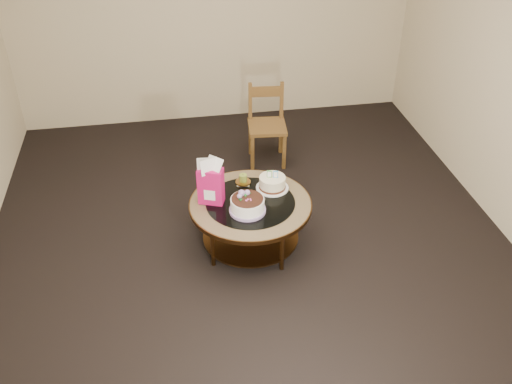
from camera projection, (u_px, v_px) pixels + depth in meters
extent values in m
plane|color=black|center=(251.00, 245.00, 4.96)|extent=(5.00, 5.00, 0.00)
cube|color=beige|center=(213.00, 9.00, 6.25)|extent=(4.50, 0.02, 2.60)
cylinder|color=brown|center=(285.00, 208.00, 5.05)|extent=(0.04, 0.04, 0.42)
cylinder|color=brown|center=(222.00, 204.00, 5.09)|extent=(0.04, 0.04, 0.42)
cylinder|color=brown|center=(213.00, 245.00, 4.63)|extent=(0.04, 0.04, 0.42)
cylinder|color=brown|center=(282.00, 249.00, 4.59)|extent=(0.04, 0.04, 0.42)
cylinder|color=brown|center=(251.00, 236.00, 4.90)|extent=(0.82, 0.82, 0.02)
cylinder|color=brown|center=(250.00, 204.00, 4.71)|extent=(1.02, 1.02, 0.04)
cylinder|color=olive|center=(250.00, 203.00, 4.71)|extent=(1.00, 1.00, 0.01)
cylinder|color=black|center=(250.00, 202.00, 4.70)|extent=(0.74, 0.74, 0.01)
cylinder|color=#A385BC|center=(248.00, 210.00, 4.59)|extent=(0.30, 0.30, 0.02)
cylinder|color=white|center=(247.00, 205.00, 4.56)|extent=(0.27, 0.27, 0.12)
cylinder|color=black|center=(247.00, 199.00, 4.52)|extent=(0.26, 0.26, 0.01)
sphere|color=#A385BC|center=(242.00, 193.00, 4.55)|extent=(0.05, 0.05, 0.05)
sphere|color=#A385BC|center=(247.00, 192.00, 4.56)|extent=(0.05, 0.05, 0.05)
sphere|color=#A385BC|center=(240.00, 196.00, 4.52)|extent=(0.04, 0.04, 0.04)
cone|color=#1C6B24|center=(246.00, 196.00, 4.54)|extent=(0.03, 0.03, 0.03)
cone|color=#1C6B24|center=(238.00, 195.00, 4.55)|extent=(0.04, 0.04, 0.03)
cone|color=#1C6B24|center=(250.00, 193.00, 4.58)|extent=(0.04, 0.04, 0.03)
cone|color=#1C6B24|center=(241.00, 199.00, 4.50)|extent=(0.04, 0.04, 0.03)
cylinder|color=white|center=(272.00, 188.00, 4.86)|extent=(0.28, 0.28, 0.01)
cylinder|color=#462114|center=(272.00, 186.00, 4.85)|extent=(0.23, 0.23, 0.02)
cylinder|color=beige|center=(272.00, 181.00, 4.82)|extent=(0.22, 0.22, 0.08)
cube|color=#4DA747|center=(269.00, 174.00, 4.78)|extent=(0.04, 0.02, 0.06)
cube|color=white|center=(269.00, 174.00, 4.78)|extent=(0.03, 0.02, 0.05)
cube|color=#409ADC|center=(276.00, 174.00, 4.78)|extent=(0.04, 0.02, 0.06)
cube|color=white|center=(276.00, 174.00, 4.78)|extent=(0.03, 0.02, 0.05)
cube|color=#C9125E|center=(211.00, 186.00, 4.61)|extent=(0.23, 0.17, 0.31)
cube|color=white|center=(211.00, 191.00, 4.65)|extent=(0.13, 0.14, 0.09)
cube|color=#E5BA5E|center=(243.00, 183.00, 4.92)|extent=(0.13, 0.13, 0.01)
cylinder|color=#C1863C|center=(243.00, 182.00, 4.92)|extent=(0.13, 0.13, 0.01)
cylinder|color=olive|center=(243.00, 178.00, 4.89)|extent=(0.07, 0.07, 0.07)
cylinder|color=black|center=(243.00, 174.00, 4.87)|extent=(0.00, 0.00, 0.01)
cube|color=brown|center=(267.00, 127.00, 5.88)|extent=(0.42, 0.42, 0.04)
cube|color=brown|center=(252.00, 152.00, 5.85)|extent=(0.04, 0.04, 0.41)
cube|color=brown|center=(284.00, 151.00, 5.87)|extent=(0.04, 0.04, 0.41)
cube|color=brown|center=(250.00, 137.00, 6.12)|extent=(0.04, 0.04, 0.41)
cube|color=brown|center=(281.00, 136.00, 6.14)|extent=(0.04, 0.04, 0.41)
cube|color=brown|center=(250.00, 102.00, 5.88)|extent=(0.04, 0.04, 0.42)
cube|color=brown|center=(282.00, 101.00, 5.90)|extent=(0.04, 0.04, 0.42)
cube|color=brown|center=(266.00, 92.00, 5.83)|extent=(0.33, 0.06, 0.11)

